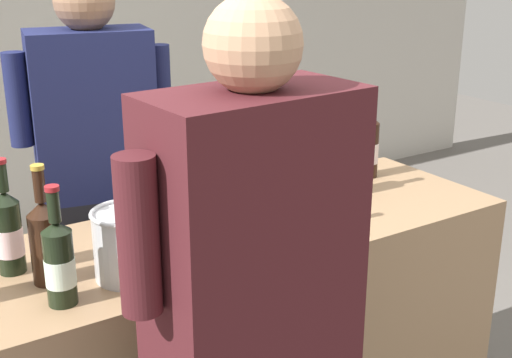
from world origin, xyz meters
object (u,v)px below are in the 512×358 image
wine_bottle_1 (369,146)px  wine_bottle_9 (241,177)px  person_server (101,213)px  potted_shrub (304,162)px  wine_bottle_3 (270,181)px  wine_bottle_8 (59,262)px  ice_bucket (130,243)px  wine_bottle_10 (248,166)px  wine_bottle_6 (8,232)px  wine_glass (206,205)px  wine_bottle_2 (153,193)px  wine_bottle_4 (45,239)px  wine_bottle_0 (289,201)px  wine_bottle_7 (345,160)px

wine_bottle_1 → wine_bottle_9: bearing=-174.9°
person_server → wine_bottle_1: bearing=-27.5°
person_server → potted_shrub: size_ratio=1.56×
wine_bottle_3 → wine_bottle_8: bearing=-165.2°
ice_bucket → person_server: (0.19, 0.77, -0.22)m
wine_bottle_10 → wine_bottle_1: bearing=-2.5°
wine_bottle_6 → ice_bucket: bearing=-37.3°
wine_bottle_1 → ice_bucket: 1.15m
wine_bottle_3 → wine_glass: 0.31m
wine_bottle_9 → wine_bottle_2: bearing=173.8°
wine_bottle_4 → wine_glass: size_ratio=1.68×
wine_bottle_0 → wine_bottle_9: (-0.02, 0.24, 0.01)m
wine_bottle_1 → wine_bottle_4: same height
wine_bottle_2 → wine_bottle_6: bearing=-171.5°
wine_bottle_8 → person_server: (0.40, 0.82, -0.23)m
wine_bottle_10 → potted_shrub: (0.87, 0.84, -0.35)m
wine_bottle_7 → wine_bottle_8: (-1.10, -0.23, -0.02)m
wine_bottle_6 → wine_bottle_10: (0.84, 0.11, 0.01)m
wine_bottle_2 → wine_glass: 0.23m
potted_shrub → ice_bucket: bearing=-141.5°
wine_bottle_9 → wine_bottle_4: bearing=-167.8°
wine_bottle_2 → potted_shrub: size_ratio=0.29×
wine_bottle_1 → wine_bottle_9: size_ratio=0.95×
wine_bottle_10 → potted_shrub: size_ratio=0.29×
wine_bottle_4 → wine_bottle_7: wine_bottle_7 is taller
wine_bottle_4 → wine_glass: wine_bottle_4 is taller
wine_bottle_7 → wine_bottle_9: wine_bottle_9 is taller
wine_bottle_3 → ice_bucket: (-0.56, -0.15, -0.03)m
wine_bottle_4 → wine_bottle_8: bearing=-92.2°
wine_bottle_6 → ice_bucket: (0.27, -0.20, -0.02)m
wine_bottle_6 → potted_shrub: (1.71, 0.95, -0.35)m
wine_glass → ice_bucket: size_ratio=0.97×
wine_bottle_3 → wine_bottle_10: bearing=83.7°
wine_bottle_1 → wine_bottle_3: 0.57m
wine_bottle_0 → ice_bucket: wine_bottle_0 is taller
wine_bottle_2 → wine_bottle_8: size_ratio=1.04×
wine_bottle_0 → wine_glass: bearing=165.9°
wine_bottle_1 → ice_bucket: (-1.11, -0.29, -0.02)m
wine_bottle_9 → wine_glass: wine_bottle_9 is taller
wine_bottle_1 → wine_bottle_2: (-0.92, -0.02, -0.00)m
wine_bottle_9 → ice_bucket: 0.55m
wine_bottle_0 → wine_bottle_4: size_ratio=1.00×
wine_bottle_8 → person_server: bearing=64.0°
wine_bottle_2 → wine_bottle_1: bearing=1.4°
wine_bottle_4 → wine_bottle_6: 0.13m
wine_bottle_6 → wine_bottle_10: size_ratio=0.99×
wine_bottle_2 → potted_shrub: wine_bottle_2 is taller
wine_bottle_2 → wine_bottle_6: (-0.46, -0.07, 0.00)m
wine_bottle_7 → potted_shrub: bearing=60.4°
wine_bottle_4 → potted_shrub: bearing=32.9°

